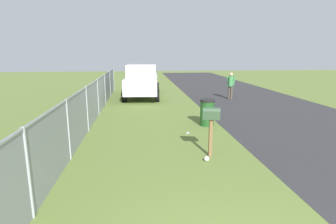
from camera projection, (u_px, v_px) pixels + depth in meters
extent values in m
cube|color=brown|center=(211.00, 138.00, 7.50)|extent=(0.09, 0.09, 1.06)
cube|color=#334C33|center=(211.00, 115.00, 7.36)|extent=(0.30, 0.50, 0.22)
cylinder|color=#334C33|center=(211.00, 111.00, 7.34)|extent=(0.30, 0.50, 0.20)
cube|color=red|center=(210.00, 112.00, 7.45)|extent=(0.02, 0.04, 0.18)
cube|color=silver|center=(142.00, 83.00, 17.41)|extent=(5.38, 2.24, 0.90)
cube|color=silver|center=(141.00, 71.00, 16.62)|extent=(1.90, 1.86, 0.76)
cube|color=black|center=(141.00, 71.00, 16.62)|extent=(1.85, 1.90, 0.53)
cube|color=silver|center=(156.00, 74.00, 18.47)|extent=(2.74, 0.26, 0.12)
cube|color=silver|center=(130.00, 74.00, 18.40)|extent=(2.74, 0.26, 0.12)
cylinder|color=black|center=(157.00, 95.00, 15.86)|extent=(0.78, 0.31, 0.76)
cylinder|color=black|center=(124.00, 95.00, 15.79)|extent=(0.78, 0.31, 0.76)
cylinder|color=black|center=(157.00, 88.00, 19.25)|extent=(0.78, 0.31, 0.76)
cylinder|color=black|center=(130.00, 88.00, 19.18)|extent=(0.78, 0.31, 0.76)
cylinder|color=#1E4C1E|center=(207.00, 114.00, 10.69)|extent=(0.55, 0.55, 0.96)
cylinder|color=black|center=(208.00, 100.00, 10.58)|extent=(0.58, 0.58, 0.08)
cylinder|color=#4C4238|center=(231.00, 93.00, 16.67)|extent=(0.14, 0.14, 0.81)
cylinder|color=#4C4238|center=(229.00, 93.00, 16.75)|extent=(0.14, 0.14, 0.81)
cylinder|color=#3F8C4C|center=(231.00, 81.00, 16.56)|extent=(0.30, 0.30, 0.60)
sphere|color=tan|center=(231.00, 74.00, 16.47)|extent=(0.22, 0.22, 0.22)
cylinder|color=#3F8C4C|center=(234.00, 81.00, 16.44)|extent=(0.09, 0.17, 0.55)
cylinder|color=#3F8C4C|center=(228.00, 81.00, 16.66)|extent=(0.09, 0.17, 0.55)
cylinder|color=#9EA3A8|center=(28.00, 174.00, 4.60)|extent=(0.07, 0.07, 1.65)
cylinder|color=#9EA3A8|center=(68.00, 130.00, 7.21)|extent=(0.07, 0.07, 1.65)
cylinder|color=#9EA3A8|center=(87.00, 109.00, 9.82)|extent=(0.07, 0.07, 1.65)
cylinder|color=#9EA3A8|center=(98.00, 97.00, 12.43)|extent=(0.07, 0.07, 1.65)
cylinder|color=#9EA3A8|center=(105.00, 89.00, 15.04)|extent=(0.07, 0.07, 1.65)
cylinder|color=#9EA3A8|center=(110.00, 84.00, 17.64)|extent=(0.07, 0.07, 1.65)
cylinder|color=#9EA3A8|center=(114.00, 80.00, 20.25)|extent=(0.07, 0.07, 1.65)
cube|color=#9EA3A8|center=(92.00, 83.00, 10.95)|extent=(18.80, 0.04, 0.04)
cube|color=gray|center=(93.00, 103.00, 11.12)|extent=(18.80, 0.01, 1.65)
sphere|color=silver|center=(207.00, 159.00, 7.23)|extent=(0.14, 0.14, 0.14)
cylinder|color=silver|center=(188.00, 133.00, 9.65)|extent=(0.14, 0.12, 0.07)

